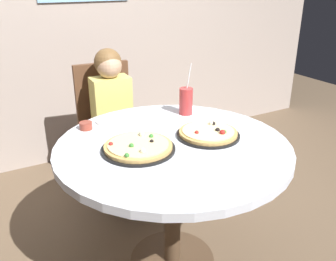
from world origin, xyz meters
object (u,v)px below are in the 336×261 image
object	(u,v)px
diner_child	(117,137)
pizza_cheese	(138,147)
chair_wooden	(108,122)
dining_table	(173,161)
sauce_bowl	(86,126)
pizza_veggie	(208,133)
plate_small	(112,121)
soda_cup	(186,101)

from	to	relation	value
diner_child	pizza_cheese	xyz separation A→B (m)	(-0.18, -0.76, 0.28)
chair_wooden	pizza_cheese	world-z (taller)	chair_wooden
dining_table	chair_wooden	world-z (taller)	chair_wooden
pizza_cheese	sauce_bowl	size ratio (longest dim) A/B	5.08
pizza_veggie	sauce_bowl	world-z (taller)	pizza_veggie
pizza_veggie	plate_small	xyz separation A→B (m)	(-0.36, 0.44, -0.01)
pizza_veggie	plate_small	size ratio (longest dim) A/B	1.83
diner_child	plate_small	distance (m)	0.47
dining_table	pizza_cheese	xyz separation A→B (m)	(-0.18, 0.01, 0.12)
dining_table	sauce_bowl	world-z (taller)	sauce_bowl
chair_wooden	diner_child	bearing A→B (deg)	-92.62
dining_table	diner_child	xyz separation A→B (m)	(-0.00, 0.78, -0.16)
pizza_cheese	plate_small	distance (m)	0.41
chair_wooden	pizza_veggie	xyz separation A→B (m)	(0.20, -0.97, 0.24)
dining_table	soda_cup	size ratio (longest dim) A/B	3.81
soda_cup	sauce_bowl	size ratio (longest dim) A/B	4.39
chair_wooden	plate_small	distance (m)	0.60
diner_child	sauce_bowl	size ratio (longest dim) A/B	15.46
sauce_bowl	dining_table	bearing A→B (deg)	-50.25
diner_child	sauce_bowl	bearing A→B (deg)	-129.24
pizza_cheese	plate_small	bearing A→B (deg)	86.56
soda_cup	dining_table	bearing A→B (deg)	-130.41
sauce_bowl	plate_small	world-z (taller)	sauce_bowl
soda_cup	plate_small	size ratio (longest dim) A/B	1.71
pizza_veggie	sauce_bowl	xyz separation A→B (m)	(-0.53, 0.40, 0.00)
pizza_cheese	pizza_veggie	bearing A→B (deg)	-4.07
diner_child	dining_table	bearing A→B (deg)	-89.72
pizza_veggie	sauce_bowl	distance (m)	0.66
pizza_cheese	soda_cup	xyz separation A→B (m)	(0.46, 0.31, 0.06)
pizza_cheese	sauce_bowl	distance (m)	0.40
dining_table	pizza_cheese	bearing A→B (deg)	175.91
pizza_cheese	dining_table	bearing A→B (deg)	-4.09
sauce_bowl	pizza_veggie	bearing A→B (deg)	-37.37
chair_wooden	sauce_bowl	bearing A→B (deg)	-119.73
soda_cup	pizza_cheese	bearing A→B (deg)	-145.84
dining_table	pizza_cheese	distance (m)	0.22
diner_child	plate_small	size ratio (longest dim) A/B	6.01
chair_wooden	plate_small	world-z (taller)	chair_wooden
dining_table	pizza_cheese	size ratio (longest dim) A/B	3.29
diner_child	pizza_veggie	bearing A→B (deg)	-75.30
dining_table	pizza_veggie	world-z (taller)	pizza_veggie
pizza_cheese	soda_cup	distance (m)	0.56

